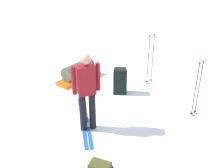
# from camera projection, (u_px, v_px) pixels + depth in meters

# --- Properties ---
(ground_plane) EXTENTS (80.00, 80.00, 0.00)m
(ground_plane) POSITION_uv_depth(u_px,v_px,m) (112.00, 110.00, 6.34)
(ground_plane) COLOR white
(skier_standing) EXTENTS (0.57, 0.24, 1.70)m
(skier_standing) POSITION_uv_depth(u_px,v_px,m) (87.00, 89.00, 5.28)
(skier_standing) COLOR black
(skier_standing) RESTS_ON ground_plane
(ski_pair_near) EXTENTS (0.57, 1.90, 0.05)m
(ski_pair_near) POSITION_uv_depth(u_px,v_px,m) (85.00, 121.00, 5.96)
(ski_pair_near) COLOR #2056A3
(ski_pair_near) RESTS_ON ground_plane
(backpack_bright) EXTENTS (0.42, 0.37, 0.69)m
(backpack_bright) POSITION_uv_depth(u_px,v_px,m) (120.00, 81.00, 6.92)
(backpack_bright) COLOR black
(backpack_bright) RESTS_ON ground_plane
(ski_poles_planted_near) EXTENTS (0.19, 0.11, 1.32)m
(ski_poles_planted_near) POSITION_uv_depth(u_px,v_px,m) (198.00, 86.00, 5.85)
(ski_poles_planted_near) COLOR maroon
(ski_poles_planted_near) RESTS_ON ground_plane
(ski_poles_planted_far) EXTENTS (0.23, 0.12, 1.40)m
(ski_poles_planted_far) POSITION_uv_depth(u_px,v_px,m) (151.00, 57.00, 7.23)
(ski_poles_planted_far) COLOR maroon
(ski_poles_planted_far) RESTS_ON ground_plane
(gear_sled) EXTENTS (1.43, 1.07, 0.49)m
(gear_sled) POSITION_uv_depth(u_px,v_px,m) (78.00, 72.00, 7.71)
(gear_sled) COLOR #D75410
(gear_sled) RESTS_ON ground_plane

